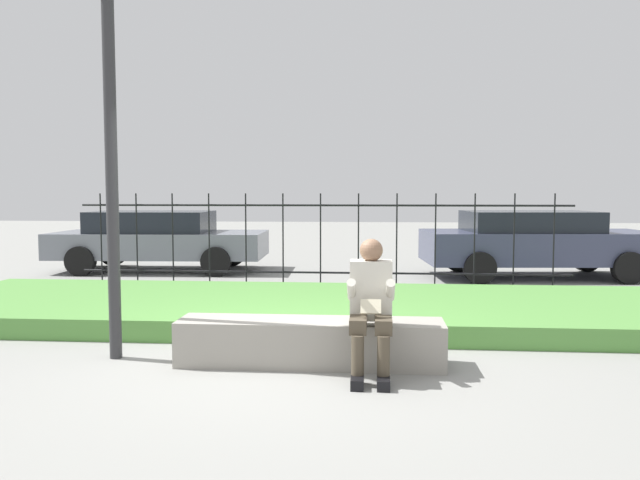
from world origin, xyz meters
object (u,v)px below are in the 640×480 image
object	(u,v)px
car_parked_right	(535,242)
car_parked_left	(158,239)
person_seated_reader	(371,302)
street_lamp	(110,122)
stone_bench	(310,345)

from	to	relation	value
car_parked_right	car_parked_left	bearing A→B (deg)	172.19
person_seated_reader	car_parked_left	distance (m)	8.59
car_parked_left	street_lamp	bearing A→B (deg)	-76.60
car_parked_left	person_seated_reader	bearing A→B (deg)	-60.84
car_parked_right	car_parked_left	xyz separation A→B (m)	(-7.71, 0.41, -0.02)
person_seated_reader	car_parked_right	size ratio (longest dim) A/B	0.27
car_parked_right	street_lamp	world-z (taller)	street_lamp
stone_bench	car_parked_left	world-z (taller)	car_parked_left
car_parked_left	street_lamp	size ratio (longest dim) A/B	1.19
car_parked_left	car_parked_right	bearing A→B (deg)	-5.65
car_parked_left	street_lamp	world-z (taller)	street_lamp
car_parked_right	car_parked_left	world-z (taller)	car_parked_right
street_lamp	person_seated_reader	bearing A→B (deg)	-8.38
stone_bench	street_lamp	size ratio (longest dim) A/B	0.67
stone_bench	car_parked_right	bearing A→B (deg)	60.32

